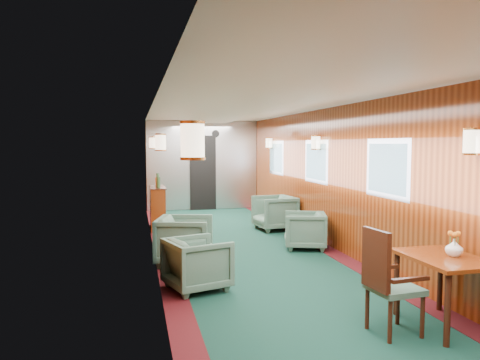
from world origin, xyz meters
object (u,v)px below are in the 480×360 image
at_px(credenza, 157,207).
at_px(dining_table, 444,268).
at_px(armchair_left_far, 185,240).
at_px(armchair_right_far, 275,213).
at_px(side_chair, 386,278).
at_px(armchair_left_near, 197,264).
at_px(armchair_right_near, 305,230).

bearing_deg(credenza, dining_table, -67.49).
bearing_deg(armchair_left_far, dining_table, -127.81).
bearing_deg(armchair_right_far, dining_table, -6.15).
distance_m(side_chair, armchair_left_near, 2.33).
distance_m(armchair_left_far, armchair_right_far, 3.17).
xyz_separation_m(armchair_left_near, armchair_left_far, (-0.03, 1.24, 0.04)).
distance_m(side_chair, armchair_right_far, 5.38).
bearing_deg(side_chair, armchair_left_near, 125.34).
relative_size(credenza, armchair_left_far, 1.48).
relative_size(side_chair, armchair_left_near, 1.42).
xyz_separation_m(armchair_left_far, armchair_right_near, (2.10, 0.59, -0.05)).
distance_m(armchair_left_near, armchair_right_far, 4.17).
relative_size(credenza, armchair_right_far, 1.49).
height_order(credenza, armchair_left_near, credenza).
bearing_deg(side_chair, dining_table, -1.94).
bearing_deg(armchair_left_far, side_chair, -137.09).
xyz_separation_m(dining_table, armchair_right_near, (-0.10, 3.52, -0.27)).
relative_size(armchair_right_near, armchair_right_far, 0.88).
bearing_deg(armchair_right_far, credenza, -112.26).
xyz_separation_m(armchair_left_far, armchair_right_far, (2.10, 2.37, -0.00)).
height_order(credenza, armchair_right_far, credenza).
bearing_deg(credenza, armchair_right_far, -15.05).
height_order(dining_table, armchair_right_near, dining_table).
distance_m(armchair_right_near, armchair_right_far, 1.78).
distance_m(side_chair, credenza, 6.25).
bearing_deg(credenza, side_chair, -73.10).
height_order(dining_table, armchair_left_far, armchair_left_far).
bearing_deg(armchair_right_near, dining_table, 19.14).
xyz_separation_m(side_chair, armchair_left_far, (-1.56, 2.98, -0.18)).
height_order(dining_table, armchair_left_near, dining_table).
distance_m(dining_table, armchair_right_near, 3.53).
relative_size(armchair_left_near, armchair_left_far, 0.89).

